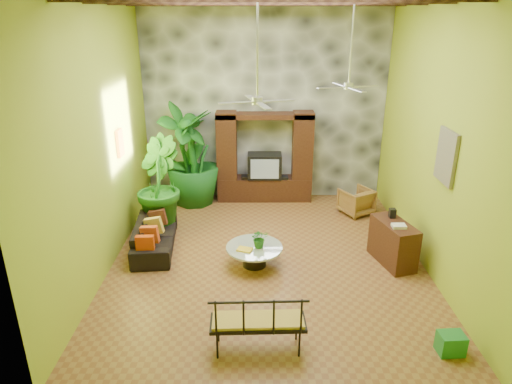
{
  "coord_description": "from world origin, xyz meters",
  "views": [
    {
      "loc": [
        -0.23,
        -7.89,
        4.54
      ],
      "look_at": [
        -0.22,
        0.2,
        1.35
      ],
      "focal_mm": 32.0,
      "sensor_mm": 36.0,
      "label": 1
    }
  ],
  "objects_px": {
    "ceiling_fan_front": "(257,88)",
    "side_console": "(393,243)",
    "wicker_armchair": "(356,201)",
    "sofa": "(155,235)",
    "tall_plant_a": "(184,155)",
    "tall_plant_b": "(157,184)",
    "coffee_table": "(254,253)",
    "green_bin": "(451,343)",
    "ceiling_fan_back": "(349,75)",
    "tall_plant_c": "(193,158)",
    "entertainment_center": "(265,164)",
    "iron_bench": "(258,320)"
  },
  "relations": [
    {
      "from": "ceiling_fan_back",
      "to": "green_bin",
      "type": "height_order",
      "value": "ceiling_fan_back"
    },
    {
      "from": "side_console",
      "to": "green_bin",
      "type": "bearing_deg",
      "value": -103.07
    },
    {
      "from": "tall_plant_b",
      "to": "green_bin",
      "type": "relative_size",
      "value": 5.83
    },
    {
      "from": "coffee_table",
      "to": "iron_bench",
      "type": "height_order",
      "value": "iron_bench"
    },
    {
      "from": "wicker_armchair",
      "to": "side_console",
      "type": "distance_m",
      "value": 2.35
    },
    {
      "from": "ceiling_fan_front",
      "to": "sofa",
      "type": "bearing_deg",
      "value": 156.91
    },
    {
      "from": "ceiling_fan_front",
      "to": "ceiling_fan_back",
      "type": "distance_m",
      "value": 2.41
    },
    {
      "from": "tall_plant_a",
      "to": "sofa",
      "type": "bearing_deg",
      "value": -97.89
    },
    {
      "from": "sofa",
      "to": "tall_plant_b",
      "type": "height_order",
      "value": "tall_plant_b"
    },
    {
      "from": "ceiling_fan_front",
      "to": "iron_bench",
      "type": "xyz_separation_m",
      "value": [
        0.0,
        -2.24,
        -2.85
      ]
    },
    {
      "from": "sofa",
      "to": "tall_plant_a",
      "type": "relative_size",
      "value": 0.76
    },
    {
      "from": "sofa",
      "to": "ceiling_fan_front",
      "type": "bearing_deg",
      "value": -118.17
    },
    {
      "from": "side_console",
      "to": "green_bin",
      "type": "xyz_separation_m",
      "value": [
        0.13,
        -2.55,
        -0.26
      ]
    },
    {
      "from": "tall_plant_b",
      "to": "tall_plant_c",
      "type": "xyz_separation_m",
      "value": [
        0.59,
        1.5,
        0.13
      ]
    },
    {
      "from": "coffee_table",
      "to": "iron_bench",
      "type": "xyz_separation_m",
      "value": [
        0.06,
        -2.43,
        0.29
      ]
    },
    {
      "from": "tall_plant_c",
      "to": "iron_bench",
      "type": "xyz_separation_m",
      "value": [
        1.59,
        -5.56,
        -0.64
      ]
    },
    {
      "from": "sofa",
      "to": "tall_plant_b",
      "type": "relative_size",
      "value": 0.93
    },
    {
      "from": "entertainment_center",
      "to": "wicker_armchair",
      "type": "relative_size",
      "value": 3.46
    },
    {
      "from": "tall_plant_a",
      "to": "green_bin",
      "type": "bearing_deg",
      "value": -50.56
    },
    {
      "from": "ceiling_fan_front",
      "to": "green_bin",
      "type": "bearing_deg",
      "value": -39.35
    },
    {
      "from": "ceiling_fan_back",
      "to": "green_bin",
      "type": "relative_size",
      "value": 5.16
    },
    {
      "from": "tall_plant_b",
      "to": "green_bin",
      "type": "xyz_separation_m",
      "value": [
        4.93,
        -4.08,
        -0.89
      ]
    },
    {
      "from": "sofa",
      "to": "tall_plant_b",
      "type": "distance_m",
      "value": 1.21
    },
    {
      "from": "coffee_table",
      "to": "side_console",
      "type": "relative_size",
      "value": 1.02
    },
    {
      "from": "ceiling_fan_front",
      "to": "coffee_table",
      "type": "relative_size",
      "value": 1.73
    },
    {
      "from": "green_bin",
      "to": "sofa",
      "type": "bearing_deg",
      "value": 147.0
    },
    {
      "from": "tall_plant_b",
      "to": "tall_plant_c",
      "type": "distance_m",
      "value": 1.62
    },
    {
      "from": "entertainment_center",
      "to": "iron_bench",
      "type": "height_order",
      "value": "entertainment_center"
    },
    {
      "from": "wicker_armchair",
      "to": "green_bin",
      "type": "height_order",
      "value": "wicker_armchair"
    },
    {
      "from": "tall_plant_c",
      "to": "green_bin",
      "type": "distance_m",
      "value": 7.14
    },
    {
      "from": "tall_plant_b",
      "to": "iron_bench",
      "type": "height_order",
      "value": "tall_plant_b"
    },
    {
      "from": "tall_plant_b",
      "to": "ceiling_fan_back",
      "type": "bearing_deg",
      "value": -3.21
    },
    {
      "from": "entertainment_center",
      "to": "sofa",
      "type": "xyz_separation_m",
      "value": [
        -2.3,
        -2.64,
        -0.68
      ]
    },
    {
      "from": "ceiling_fan_front",
      "to": "side_console",
      "type": "bearing_deg",
      "value": 6.38
    },
    {
      "from": "ceiling_fan_back",
      "to": "side_console",
      "type": "distance_m",
      "value": 3.35
    },
    {
      "from": "iron_bench",
      "to": "tall_plant_a",
      "type": "bearing_deg",
      "value": 106.13
    },
    {
      "from": "tall_plant_b",
      "to": "tall_plant_c",
      "type": "relative_size",
      "value": 0.89
    },
    {
      "from": "coffee_table",
      "to": "green_bin",
      "type": "bearing_deg",
      "value": -41.04
    },
    {
      "from": "entertainment_center",
      "to": "iron_bench",
      "type": "bearing_deg",
      "value": -91.95
    },
    {
      "from": "entertainment_center",
      "to": "tall_plant_b",
      "type": "xyz_separation_m",
      "value": [
        -2.38,
        -1.71,
        0.08
      ]
    },
    {
      "from": "tall_plant_b",
      "to": "iron_bench",
      "type": "relative_size",
      "value": 1.53
    },
    {
      "from": "tall_plant_a",
      "to": "side_console",
      "type": "distance_m",
      "value": 5.36
    },
    {
      "from": "entertainment_center",
      "to": "ceiling_fan_front",
      "type": "xyz_separation_m",
      "value": [
        -0.2,
        -3.54,
        2.44
      ]
    },
    {
      "from": "wicker_armchair",
      "to": "side_console",
      "type": "height_order",
      "value": "side_console"
    },
    {
      "from": "ceiling_fan_front",
      "to": "ceiling_fan_back",
      "type": "height_order",
      "value": "same"
    },
    {
      "from": "tall_plant_c",
      "to": "entertainment_center",
      "type": "bearing_deg",
      "value": 6.82
    },
    {
      "from": "tall_plant_c",
      "to": "tall_plant_b",
      "type": "bearing_deg",
      "value": -111.38
    },
    {
      "from": "coffee_table",
      "to": "sofa",
      "type": "bearing_deg",
      "value": 160.88
    },
    {
      "from": "tall_plant_c",
      "to": "side_console",
      "type": "relative_size",
      "value": 2.24
    },
    {
      "from": "sofa",
      "to": "wicker_armchair",
      "type": "height_order",
      "value": "wicker_armchair"
    }
  ]
}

